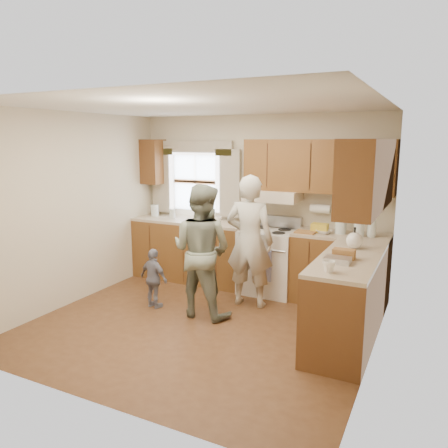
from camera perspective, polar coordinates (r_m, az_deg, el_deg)
The scene contains 6 objects.
room at distance 4.91m, azimuth -3.12°, elevation 0.45°, with size 3.80×3.80×3.80m.
kitchen_fixtures at distance 5.72m, azimuth 7.66°, elevation -2.35°, with size 3.80×2.25×2.15m.
stove at distance 6.24m, azimuth 5.90°, elevation -4.72°, with size 0.76×0.67×1.07m.
woman_left at distance 5.63m, azimuth 3.36°, elevation -2.26°, with size 0.63×0.41×1.72m, color beige.
woman_right at distance 5.32m, azimuth -2.94°, elevation -3.51°, with size 0.79×0.62×1.63m, color #2C472E.
child at distance 5.72m, azimuth -9.15°, elevation -7.04°, with size 0.46×0.19×0.78m, color gray.
Camera 1 is at (2.38, -4.20, 2.14)m, focal length 35.00 mm.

